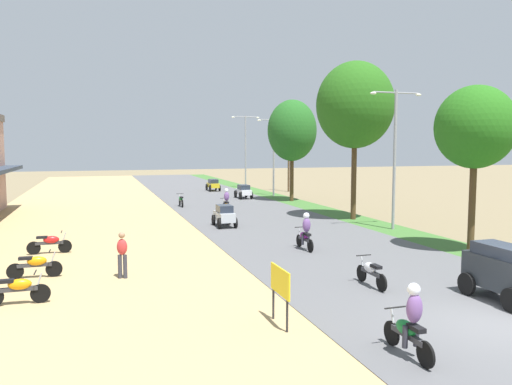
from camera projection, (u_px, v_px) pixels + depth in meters
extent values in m
plane|color=#7A6B4C|center=(499.00, 327.00, 12.74)|extent=(180.00, 180.00, 0.00)
cube|color=#565659|center=(499.00, 326.00, 12.73)|extent=(9.00, 140.00, 0.08)
cylinder|color=black|center=(41.00, 293.00, 14.51)|extent=(0.56, 0.06, 0.56)
cube|color=#333338|center=(17.00, 289.00, 14.30)|extent=(1.12, 0.12, 0.12)
ellipsoid|color=orange|center=(20.00, 284.00, 14.31)|extent=(0.64, 0.28, 0.32)
cube|color=black|center=(6.00, 281.00, 14.19)|extent=(0.44, 0.20, 0.10)
cylinder|color=#A5A8AD|center=(38.00, 285.00, 14.47)|extent=(0.26, 0.05, 0.68)
cylinder|color=black|center=(35.00, 272.00, 14.41)|extent=(0.04, 0.54, 0.04)
cylinder|color=black|center=(54.00, 269.00, 17.42)|extent=(0.56, 0.06, 0.56)
cylinder|color=black|center=(15.00, 272.00, 17.04)|extent=(0.56, 0.06, 0.56)
cube|color=#333338|center=(35.00, 265.00, 17.22)|extent=(1.12, 0.12, 0.12)
ellipsoid|color=orange|center=(37.00, 261.00, 17.23)|extent=(0.64, 0.28, 0.32)
cube|color=black|center=(25.00, 258.00, 17.11)|extent=(0.44, 0.20, 0.10)
cylinder|color=#A5A8AD|center=(52.00, 261.00, 17.38)|extent=(0.26, 0.05, 0.68)
cylinder|color=black|center=(50.00, 251.00, 17.32)|extent=(0.04, 0.54, 0.04)
cylinder|color=black|center=(65.00, 246.00, 21.35)|extent=(0.56, 0.06, 0.56)
cylinder|color=black|center=(34.00, 248.00, 20.98)|extent=(0.56, 0.06, 0.56)
cube|color=#333338|center=(49.00, 243.00, 21.15)|extent=(1.12, 0.12, 0.12)
ellipsoid|color=red|center=(51.00, 240.00, 21.16)|extent=(0.64, 0.28, 0.32)
cube|color=black|center=(42.00, 237.00, 21.04)|extent=(0.44, 0.20, 0.10)
cylinder|color=#A5A8AD|center=(63.00, 240.00, 21.31)|extent=(0.26, 0.05, 0.68)
cylinder|color=black|center=(62.00, 232.00, 21.26)|extent=(0.04, 0.54, 0.04)
cylinder|color=#262628|center=(287.00, 316.00, 12.21)|extent=(0.06, 0.06, 0.80)
cylinder|color=#262628|center=(273.00, 304.00, 13.16)|extent=(0.06, 0.06, 0.80)
cube|color=yellow|center=(280.00, 281.00, 12.61)|extent=(0.04, 1.30, 0.70)
cylinder|color=#33333D|center=(120.00, 267.00, 17.22)|extent=(0.14, 0.14, 0.82)
cylinder|color=#33333D|center=(125.00, 267.00, 17.22)|extent=(0.14, 0.14, 0.82)
ellipsoid|color=#BF3333|center=(122.00, 247.00, 17.16)|extent=(0.41, 0.33, 0.56)
sphere|color=#9E7556|center=(122.00, 235.00, 17.12)|extent=(0.22, 0.22, 0.22)
cylinder|color=#4C351E|center=(472.00, 201.00, 21.37)|extent=(0.29, 0.29, 4.40)
ellipsoid|color=#236417|center=(475.00, 127.00, 21.07)|extent=(3.34, 3.34, 3.52)
cylinder|color=#4C351E|center=(354.00, 174.00, 30.99)|extent=(0.33, 0.33, 5.62)
ellipsoid|color=#245D17|center=(355.00, 105.00, 30.60)|extent=(4.77, 4.77, 5.32)
cylinder|color=#4C351E|center=(292.00, 174.00, 41.52)|extent=(0.32, 0.32, 4.48)
ellipsoid|color=#205A1E|center=(292.00, 130.00, 41.18)|extent=(4.06, 4.06, 5.05)
cylinder|color=gray|center=(395.00, 160.00, 27.15)|extent=(0.16, 0.16, 7.58)
cylinder|color=gray|center=(385.00, 92.00, 26.60)|extent=(1.40, 0.08, 0.08)
ellipsoid|color=silver|center=(373.00, 93.00, 26.39)|extent=(0.36, 0.20, 0.14)
cylinder|color=gray|center=(407.00, 93.00, 27.02)|extent=(1.40, 0.08, 0.08)
ellipsoid|color=silver|center=(418.00, 95.00, 27.24)|extent=(0.36, 0.20, 0.14)
cylinder|color=gray|center=(274.00, 157.00, 45.64)|extent=(0.16, 0.16, 7.11)
cylinder|color=gray|center=(267.00, 120.00, 45.11)|extent=(1.40, 0.08, 0.08)
ellipsoid|color=silver|center=(259.00, 120.00, 44.91)|extent=(0.36, 0.20, 0.14)
cylinder|color=gray|center=(281.00, 120.00, 45.54)|extent=(1.40, 0.08, 0.08)
ellipsoid|color=silver|center=(288.00, 121.00, 45.76)|extent=(0.36, 0.20, 0.14)
cylinder|color=gray|center=(246.00, 152.00, 54.18)|extent=(0.16, 0.16, 7.89)
cylinder|color=gray|center=(239.00, 117.00, 53.62)|extent=(1.40, 0.08, 0.08)
ellipsoid|color=silver|center=(233.00, 117.00, 53.42)|extent=(0.36, 0.20, 0.14)
cylinder|color=gray|center=(252.00, 117.00, 54.05)|extent=(1.40, 0.08, 0.08)
ellipsoid|color=silver|center=(258.00, 118.00, 54.27)|extent=(0.36, 0.20, 0.14)
cylinder|color=brown|center=(289.00, 152.00, 50.54)|extent=(0.20, 0.20, 8.16)
cube|color=#473323|center=(289.00, 116.00, 50.21)|extent=(1.80, 0.10, 0.10)
cube|color=#282D33|center=(503.00, 273.00, 14.53)|extent=(0.95, 2.40, 0.95)
cube|color=#232B38|center=(507.00, 252.00, 14.37)|extent=(0.87, 2.00, 0.35)
cylinder|color=black|center=(511.00, 300.00, 13.59)|extent=(0.12, 0.68, 0.68)
cylinder|color=black|center=(495.00, 281.00, 15.56)|extent=(0.12, 0.68, 0.68)
cylinder|color=black|center=(467.00, 284.00, 15.23)|extent=(0.12, 0.68, 0.68)
cube|color=#B7BCC1|center=(224.00, 216.00, 28.21)|extent=(0.84, 1.95, 0.50)
cube|color=#232B38|center=(224.00, 209.00, 28.13)|extent=(0.77, 1.10, 0.40)
cylinder|color=black|center=(213.00, 220.00, 28.76)|extent=(0.10, 0.60, 0.60)
cylinder|color=black|center=(229.00, 219.00, 29.05)|extent=(0.10, 0.60, 0.60)
cylinder|color=black|center=(219.00, 223.00, 27.43)|extent=(0.10, 0.60, 0.60)
cylinder|color=black|center=(236.00, 223.00, 27.72)|extent=(0.10, 0.60, 0.60)
cube|color=silver|center=(243.00, 192.00, 43.59)|extent=(0.88, 2.25, 0.44)
cube|color=#232B38|center=(244.00, 187.00, 43.45)|extent=(0.81, 1.30, 0.40)
cylinder|color=black|center=(251.00, 195.00, 42.99)|extent=(0.11, 0.64, 0.64)
cylinder|color=black|center=(240.00, 196.00, 42.69)|extent=(0.11, 0.64, 0.64)
cylinder|color=black|center=(246.00, 194.00, 44.53)|extent=(0.11, 0.64, 0.64)
cylinder|color=black|center=(235.00, 194.00, 44.23)|extent=(0.11, 0.64, 0.64)
cube|color=gold|center=(213.00, 185.00, 51.00)|extent=(0.88, 2.25, 0.44)
cube|color=#232B38|center=(213.00, 181.00, 50.87)|extent=(0.81, 1.30, 0.40)
cylinder|color=black|center=(220.00, 188.00, 50.41)|extent=(0.11, 0.64, 0.64)
cylinder|color=black|center=(210.00, 188.00, 50.11)|extent=(0.11, 0.64, 0.64)
cylinder|color=black|center=(216.00, 187.00, 51.94)|extent=(0.11, 0.64, 0.64)
cylinder|color=black|center=(207.00, 187.00, 51.64)|extent=(0.11, 0.64, 0.64)
cylinder|color=black|center=(392.00, 333.00, 11.37)|extent=(0.06, 0.56, 0.56)
cylinder|color=black|center=(426.00, 355.00, 10.19)|extent=(0.06, 0.56, 0.56)
cube|color=#333338|center=(408.00, 335.00, 10.77)|extent=(0.12, 1.12, 0.12)
ellipsoid|color=#14722D|center=(406.00, 328.00, 10.83)|extent=(0.28, 0.64, 0.32)
cube|color=black|center=(416.00, 328.00, 10.48)|extent=(0.20, 0.44, 0.10)
cylinder|color=#A5A8AD|center=(393.00, 323.00, 11.29)|extent=(0.05, 0.26, 0.68)
cylinder|color=black|center=(395.00, 307.00, 11.20)|extent=(0.54, 0.04, 0.04)
ellipsoid|color=#724C8C|center=(414.00, 308.00, 10.52)|extent=(0.36, 0.28, 0.64)
sphere|color=white|center=(414.00, 289.00, 10.52)|extent=(0.28, 0.28, 0.28)
cylinder|color=#2D2D38|center=(405.00, 337.00, 10.63)|extent=(0.12, 0.12, 0.48)
cylinder|color=#2D2D38|center=(416.00, 335.00, 10.71)|extent=(0.12, 0.12, 0.48)
cylinder|color=black|center=(361.00, 273.00, 16.75)|extent=(0.06, 0.56, 0.56)
cylinder|color=black|center=(382.00, 283.00, 15.57)|extent=(0.06, 0.56, 0.56)
cube|color=#333338|center=(371.00, 272.00, 16.14)|extent=(0.12, 1.12, 0.12)
ellipsoid|color=silver|center=(370.00, 268.00, 16.20)|extent=(0.28, 0.64, 0.32)
cube|color=black|center=(376.00, 266.00, 15.85)|extent=(0.20, 0.44, 0.10)
cylinder|color=#A5A8AD|center=(363.00, 266.00, 16.66)|extent=(0.05, 0.26, 0.68)
cylinder|color=black|center=(364.00, 255.00, 16.57)|extent=(0.54, 0.04, 0.04)
cylinder|color=black|center=(299.00, 241.00, 22.55)|extent=(0.06, 0.56, 0.56)
cylinder|color=black|center=(310.00, 246.00, 21.37)|extent=(0.06, 0.56, 0.56)
cube|color=#333338|center=(305.00, 239.00, 21.94)|extent=(0.12, 1.12, 0.12)
ellipsoid|color=#8C1E8C|center=(304.00, 236.00, 22.00)|extent=(0.28, 0.64, 0.32)
cube|color=black|center=(307.00, 234.00, 21.65)|extent=(0.20, 0.44, 0.10)
cylinder|color=#A5A8AD|center=(300.00, 235.00, 22.46)|extent=(0.05, 0.26, 0.68)
cylinder|color=black|center=(300.00, 227.00, 22.37)|extent=(0.54, 0.04, 0.04)
ellipsoid|color=#724C8C|center=(307.00, 225.00, 21.69)|extent=(0.36, 0.28, 0.64)
sphere|color=white|center=(306.00, 216.00, 21.69)|extent=(0.28, 0.28, 0.28)
cylinder|color=#2D2D38|center=(303.00, 239.00, 21.80)|extent=(0.12, 0.12, 0.48)
cylinder|color=#2D2D38|center=(308.00, 239.00, 21.89)|extent=(0.12, 0.12, 0.48)
cylinder|color=black|center=(224.00, 207.00, 35.01)|extent=(0.06, 0.56, 0.56)
cylinder|color=black|center=(228.00, 209.00, 33.84)|extent=(0.06, 0.56, 0.56)
cube|color=#333338|center=(226.00, 206.00, 34.41)|extent=(0.12, 1.12, 0.12)
ellipsoid|color=orange|center=(226.00, 203.00, 34.47)|extent=(0.28, 0.64, 0.32)
cube|color=black|center=(227.00, 202.00, 34.12)|extent=(0.20, 0.44, 0.10)
cylinder|color=#A5A8AD|center=(224.00, 203.00, 34.93)|extent=(0.05, 0.26, 0.68)
cylinder|color=black|center=(224.00, 198.00, 34.84)|extent=(0.54, 0.04, 0.04)
ellipsoid|color=#724C8C|center=(227.00, 196.00, 34.16)|extent=(0.36, 0.28, 0.64)
sphere|color=white|center=(226.00, 190.00, 34.16)|extent=(0.28, 0.28, 0.28)
cylinder|color=#2D2D38|center=(224.00, 205.00, 34.27)|extent=(0.12, 0.12, 0.48)
cylinder|color=#2D2D38|center=(228.00, 205.00, 34.35)|extent=(0.12, 0.12, 0.48)
cylinder|color=black|center=(180.00, 202.00, 38.29)|extent=(0.06, 0.56, 0.56)
cylinder|color=black|center=(182.00, 204.00, 37.12)|extent=(0.06, 0.56, 0.56)
cube|color=#333338|center=(181.00, 200.00, 37.69)|extent=(0.12, 1.12, 0.12)
ellipsoid|color=#14722D|center=(181.00, 198.00, 37.75)|extent=(0.28, 0.64, 0.32)
cube|color=black|center=(182.00, 197.00, 37.40)|extent=(0.20, 0.44, 0.10)
cylinder|color=#A5A8AD|center=(180.00, 198.00, 38.21)|extent=(0.05, 0.26, 0.68)
cylinder|color=black|center=(180.00, 194.00, 38.12)|extent=(0.54, 0.04, 0.04)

